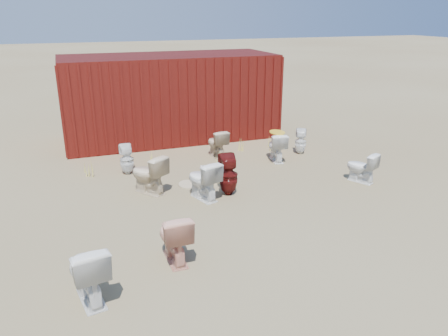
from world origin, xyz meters
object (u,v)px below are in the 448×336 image
object	(u,v)px
toilet_front_pink	(174,237)
toilet_front_e	(361,167)
toilet_back_a	(127,159)
toilet_back_beige_right	(217,143)
toilet_front_maroon	(228,175)
toilet_front_c	(203,180)
shipping_container	(170,97)
toilet_front_a	(87,272)
toilet_back_beige_left	(148,174)
loose_tank	(212,174)
toilet_back_yellowlid	(277,147)
toilet_back_e	(301,142)

from	to	relation	value
toilet_front_pink	toilet_front_e	xyz separation A→B (m)	(4.64, 1.75, -0.06)
toilet_front_pink	toilet_back_a	bearing A→B (deg)	-88.87
toilet_front_e	toilet_back_beige_right	world-z (taller)	toilet_back_beige_right
toilet_front_pink	toilet_front_maroon	xyz separation A→B (m)	(1.65, 2.09, 0.03)
toilet_front_c	shipping_container	bearing A→B (deg)	-114.04
toilet_back_beige_right	toilet_front_c	bearing A→B (deg)	58.43
toilet_front_pink	toilet_front_c	distance (m)	2.33
toilet_back_a	toilet_front_maroon	bearing A→B (deg)	131.51
toilet_front_a	toilet_front_e	xyz separation A→B (m)	(5.91, 2.31, -0.08)
toilet_front_a	toilet_front_maroon	distance (m)	3.94
shipping_container	toilet_front_e	size ratio (longest dim) A/B	8.86
toilet_front_e	toilet_back_a	size ratio (longest dim) A/B	0.97
shipping_container	toilet_front_e	bearing A→B (deg)	-58.79
toilet_front_c	toilet_back_beige_left	world-z (taller)	toilet_back_beige_left
toilet_front_maroon	toilet_back_beige_left	world-z (taller)	toilet_front_maroon
toilet_back_a	loose_tank	size ratio (longest dim) A/B	1.39
toilet_back_beige_left	toilet_back_yellowlid	size ratio (longest dim) A/B	1.13
toilet_front_maroon	loose_tank	distance (m)	0.85
toilet_front_maroon	toilet_back_beige_right	distance (m)	2.48
shipping_container	toilet_back_e	size ratio (longest dim) A/B	9.14
shipping_container	toilet_back_beige_left	size ratio (longest dim) A/B	7.29
toilet_front_maroon	toilet_back_yellowlid	world-z (taller)	toilet_front_maroon
shipping_container	toilet_front_e	world-z (taller)	shipping_container
toilet_front_c	toilet_back_a	bearing A→B (deg)	-76.30
shipping_container	toilet_back_beige_left	bearing A→B (deg)	-109.70
toilet_front_a	loose_tank	size ratio (longest dim) A/B	1.68
toilet_back_a	toilet_back_yellowlid	bearing A→B (deg)	173.79
toilet_back_beige_left	toilet_back_yellowlid	bearing A→B (deg)	161.18
toilet_front_maroon	toilet_back_beige_right	bearing A→B (deg)	-96.48
toilet_back_e	toilet_back_beige_right	bearing A→B (deg)	16.72
toilet_front_maroon	toilet_front_pink	bearing A→B (deg)	59.00
toilet_back_yellowlid	loose_tank	xyz separation A→B (m)	(-1.97, -0.78, -0.19)
toilet_back_yellowlid	shipping_container	bearing A→B (deg)	-47.02
toilet_front_maroon	loose_tank	world-z (taller)	toilet_front_maroon
toilet_back_yellowlid	loose_tank	distance (m)	2.13
toilet_back_a	toilet_back_beige_right	xyz separation A→B (m)	(2.36, 0.47, 0.01)
toilet_front_a	toilet_back_beige_left	world-z (taller)	toilet_front_a
toilet_front_maroon	toilet_back_beige_right	size ratio (longest dim) A/B	1.17
toilet_front_e	toilet_back_e	distance (m)	2.26
toilet_back_yellowlid	loose_tank	size ratio (longest dim) A/B	1.46
toilet_back_yellowlid	toilet_back_a	bearing A→B (deg)	5.54
toilet_front_maroon	toilet_back_beige_left	size ratio (longest dim) A/B	1.03
toilet_back_a	toilet_front_pink	bearing A→B (deg)	90.76
toilet_back_a	loose_tank	world-z (taller)	toilet_back_a
shipping_container	toilet_back_beige_left	world-z (taller)	shipping_container
toilet_back_beige_right	loose_tank	xyz separation A→B (m)	(-0.66, -1.59, -0.19)
toilet_front_pink	loose_tank	size ratio (longest dim) A/B	1.59
toilet_back_yellowlid	toilet_back_e	distance (m)	0.92
shipping_container	toilet_front_a	size ratio (longest dim) A/B	7.15
toilet_back_a	toilet_back_beige_right	world-z (taller)	toilet_back_beige_right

